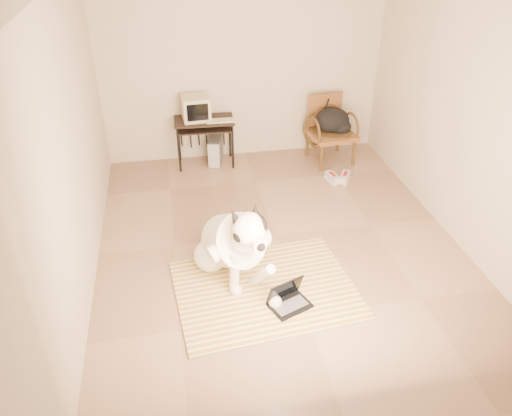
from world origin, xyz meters
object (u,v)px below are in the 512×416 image
object	(u,v)px
computer_desk	(204,126)
crt_monitor	(196,108)
dog	(233,244)
laptop	(288,299)
backpack	(334,122)
rattan_chair	(330,129)
pc_tower	(216,150)

from	to	relation	value
computer_desk	crt_monitor	xyz separation A→B (m)	(-0.10, 0.04, 0.26)
dog	laptop	bearing A→B (deg)	-51.05
crt_monitor	backpack	size ratio (longest dim) A/B	0.77
rattan_chair	dog	bearing A→B (deg)	-125.95
backpack	rattan_chair	bearing A→B (deg)	137.09
laptop	crt_monitor	distance (m)	3.33
computer_desk	rattan_chair	bearing A→B (deg)	-4.70
dog	rattan_chair	distance (m)	3.03
laptop	crt_monitor	world-z (taller)	crt_monitor
laptop	pc_tower	distance (m)	3.20
laptop	pc_tower	size ratio (longest dim) A/B	1.03
dog	backpack	bearing A→B (deg)	53.13
laptop	rattan_chair	bearing A→B (deg)	65.95
dog	backpack	world-z (taller)	dog
crt_monitor	backpack	xyz separation A→B (m)	(1.95, -0.22, -0.26)
computer_desk	pc_tower	bearing A→B (deg)	11.56
dog	crt_monitor	distance (m)	2.68
laptop	computer_desk	distance (m)	3.22
computer_desk	rattan_chair	distance (m)	1.82
dog	computer_desk	distance (m)	2.61
rattan_chair	backpack	size ratio (longest dim) A/B	1.82
crt_monitor	rattan_chair	size ratio (longest dim) A/B	0.42
dog	pc_tower	world-z (taller)	dog
computer_desk	rattan_chair	world-z (taller)	rattan_chair
laptop	backpack	distance (m)	3.31
backpack	crt_monitor	bearing A→B (deg)	173.62
pc_tower	backpack	world-z (taller)	backpack
laptop	crt_monitor	xyz separation A→B (m)	(-0.58, 3.18, 0.77)
pc_tower	backpack	distance (m)	1.77
dog	pc_tower	size ratio (longest dim) A/B	2.97
crt_monitor	backpack	bearing A→B (deg)	-6.38
computer_desk	pc_tower	world-z (taller)	computer_desk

